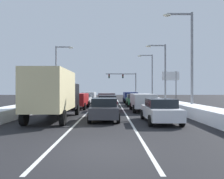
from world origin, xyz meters
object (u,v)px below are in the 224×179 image
at_px(suv_gray_center_lane_third, 107,98).
at_px(street_lamp_right_far, 150,73).
at_px(street_lamp_right_near, 188,54).
at_px(traffic_light_gantry, 126,80).
at_px(roadside_sign_right, 171,79).
at_px(street_lamp_right_mid, 162,69).
at_px(sedan_maroon_center_lane_second, 108,103).
at_px(sedan_tan_center_lane_fourth, 108,98).
at_px(sedan_charcoal_center_lane_nearest, 105,109).
at_px(street_lamp_left_mid, 58,69).
at_px(suv_silver_right_lane_second, 142,101).
at_px(sedan_green_right_lane_third, 134,100).
at_px(box_truck_left_lane_nearest, 54,92).
at_px(suv_navy_right_lane_fourth, 130,96).
at_px(sedan_white_right_lane_nearest, 160,110).
at_px(suv_silver_left_lane_fourth, 89,96).
at_px(sedan_white_left_lane_third, 84,99).
at_px(suv_red_left_lane_second, 77,99).

xyz_separation_m(suv_gray_center_lane_third, street_lamp_right_far, (7.26, 10.30, 3.86)).
relative_size(street_lamp_right_near, street_lamp_right_far, 1.09).
distance_m(traffic_light_gantry, roadside_sign_right, 15.37).
bearing_deg(street_lamp_right_mid, street_lamp_right_near, -89.61).
height_order(sedan_maroon_center_lane_second, sedan_tan_center_lane_fourth, same).
bearing_deg(sedan_charcoal_center_lane_nearest, street_lamp_left_mid, 112.98).
xyz_separation_m(suv_silver_right_lane_second, roadside_sign_right, (8.02, 19.18, 3.00)).
distance_m(sedan_green_right_lane_third, street_lamp_right_near, 10.62).
height_order(box_truck_left_lane_nearest, street_lamp_right_mid, street_lamp_right_mid).
height_order(suv_silver_right_lane_second, street_lamp_left_mid, street_lamp_left_mid).
height_order(suv_navy_right_lane_fourth, suv_gray_center_lane_third, same).
xyz_separation_m(sedan_white_right_lane_nearest, street_lamp_right_near, (3.65, 5.25, 4.50)).
bearing_deg(sedan_tan_center_lane_fourth, sedan_white_right_lane_nearest, -79.62).
height_order(traffic_light_gantry, street_lamp_right_far, street_lamp_right_far).
bearing_deg(suv_silver_left_lane_fourth, sedan_white_right_lane_nearest, -73.44).
relative_size(sedan_maroon_center_lane_second, street_lamp_right_mid, 0.56).
bearing_deg(sedan_tan_center_lane_fourth, sedan_white_left_lane_third, -140.79).
xyz_separation_m(sedan_charcoal_center_lane_nearest, traffic_light_gantry, (4.26, 38.73, 3.73)).
bearing_deg(traffic_light_gantry, sedan_maroon_center_lane_second, -97.30).
bearing_deg(suv_silver_right_lane_second, street_lamp_right_far, 77.23).
bearing_deg(sedan_white_right_lane_nearest, suv_silver_left_lane_fourth, 106.56).
xyz_separation_m(sedan_white_left_lane_third, roadside_sign_right, (14.82, 9.91, 3.25)).
bearing_deg(sedan_green_right_lane_third, suv_navy_right_lane_fourth, 88.93).
distance_m(suv_silver_right_lane_second, sedan_white_left_lane_third, 11.51).
relative_size(sedan_green_right_lane_third, suv_red_left_lane_second, 0.92).
relative_size(suv_red_left_lane_second, street_lamp_right_near, 0.55).
distance_m(suv_silver_left_lane_fourth, street_lamp_left_mid, 7.17).
distance_m(sedan_green_right_lane_third, box_truck_left_lane_nearest, 14.63).
relative_size(box_truck_left_lane_nearest, street_lamp_right_mid, 0.90).
bearing_deg(sedan_white_left_lane_third, traffic_light_gantry, 72.05).
distance_m(sedan_white_right_lane_nearest, street_lamp_left_mid, 21.99).
bearing_deg(suv_navy_right_lane_fourth, street_lamp_right_near, -76.90).
relative_size(sedan_green_right_lane_third, sedan_maroon_center_lane_second, 1.00).
bearing_deg(suv_silver_right_lane_second, sedan_charcoal_center_lane_nearest, -120.04).
bearing_deg(sedan_green_right_lane_third, sedan_white_right_lane_nearest, -89.27).
xyz_separation_m(sedan_charcoal_center_lane_nearest, street_lamp_right_near, (7.23, 4.08, 4.50)).
xyz_separation_m(sedan_green_right_lane_third, street_lamp_right_near, (3.83, -8.82, 4.50)).
height_order(suv_silver_right_lane_second, sedan_charcoal_center_lane_nearest, suv_silver_right_lane_second).
relative_size(sedan_charcoal_center_lane_nearest, suv_gray_center_lane_third, 0.92).
bearing_deg(street_lamp_right_near, sedan_maroon_center_lane_second, 162.13).
bearing_deg(suv_red_left_lane_second, suv_gray_center_lane_third, 47.82).
bearing_deg(sedan_white_right_lane_nearest, roadside_sign_right, 73.28).
distance_m(suv_navy_right_lane_fourth, sedan_charcoal_center_lane_nearest, 20.30).
relative_size(sedan_white_left_lane_third, street_lamp_left_mid, 0.53).
relative_size(sedan_maroon_center_lane_second, suv_silver_left_lane_fourth, 0.92).
bearing_deg(street_lamp_left_mid, suv_navy_right_lane_fourth, 13.34).
bearing_deg(sedan_white_right_lane_nearest, sedan_white_left_lane_third, 112.81).
distance_m(sedan_white_right_lane_nearest, suv_silver_left_lane_fourth, 23.69).
bearing_deg(street_lamp_right_far, roadside_sign_right, 31.41).
xyz_separation_m(sedan_charcoal_center_lane_nearest, roadside_sign_right, (11.48, 25.17, 3.25)).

